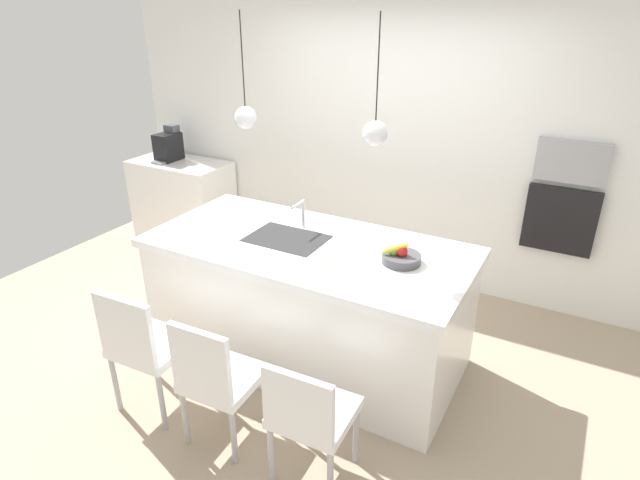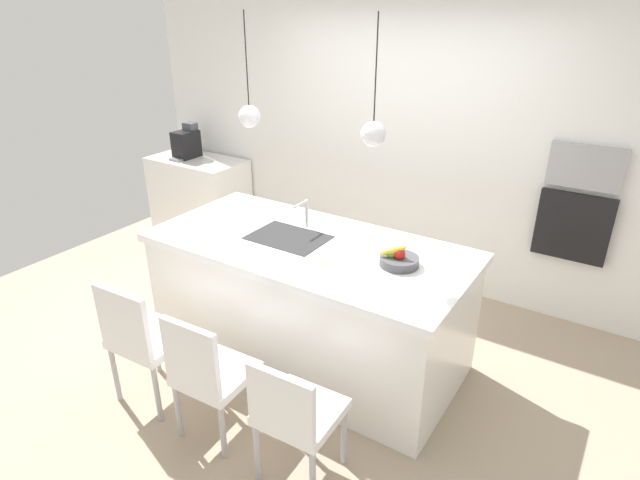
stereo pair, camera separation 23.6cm
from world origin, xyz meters
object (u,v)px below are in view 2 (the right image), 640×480
Objects in this scene: fruit_bowl at (398,259)px; oven at (573,227)px; chair_near at (143,336)px; microwave at (586,167)px; coffee_machine at (186,143)px; chair_middle at (208,371)px; chair_far at (295,413)px.

fruit_bowl is 1.76m from oven.
chair_near is at bearing -129.28° from oven.
fruit_bowl is 0.46× the size of oven.
oven is (0.00, 0.00, -0.50)m from microwave.
chair_near is at bearing -50.38° from coffee_machine.
oven is at bearing 4.20° from coffee_machine.
oven is (4.04, 0.30, -0.19)m from coffee_machine.
coffee_machine reaches higher than chair_near.
chair_near is 1.03× the size of chair_middle.
chair_near is 0.58m from chair_middle.
chair_far is at bearing -36.31° from coffee_machine.
coffee_machine is 0.41× the size of chair_near.
microwave reaches higher than fruit_bowl.
oven is at bearing 50.72° from chair_near.
chair_middle reaches higher than chair_far.
coffee_machine is 0.42× the size of chair_middle.
fruit_bowl is 1.75m from chair_near.
coffee_machine is 4.07m from microwave.
chair_near is (-2.13, -2.61, -0.84)m from microwave.
microwave is 3.47m from chair_near.
oven reaches higher than chair_middle.
chair_near reaches higher than chair_far.
fruit_bowl is at bearing 85.29° from chair_far.
chair_far is (-0.91, -2.60, -0.88)m from microwave.
chair_middle is at bearing -120.71° from microwave.
coffee_machine is at bearing 129.62° from chair_near.
microwave is at bearing 59.29° from chair_middle.
coffee_machine is 3.93m from chair_far.
fruit_bowl is at bearing -118.12° from oven.
coffee_machine is 4.06m from oven.
microwave reaches higher than coffee_machine.
chair_middle is 0.64m from chair_far.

